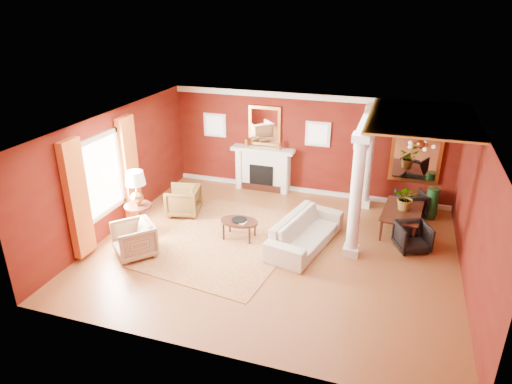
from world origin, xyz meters
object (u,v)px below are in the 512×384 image
(sofa, at_px, (306,227))
(side_table, at_px, (137,192))
(coffee_table, at_px, (239,222))
(armchair_leopard, at_px, (183,199))
(armchair_stripe, at_px, (134,238))
(dining_table, at_px, (403,215))

(sofa, distance_m, side_table, 4.05)
(coffee_table, relative_size, side_table, 0.57)
(armchair_leopard, distance_m, armchair_stripe, 2.24)
(dining_table, bearing_deg, sofa, 129.69)
(sofa, relative_size, coffee_table, 2.62)
(sofa, bearing_deg, side_table, 112.33)
(armchair_stripe, height_order, dining_table, dining_table)
(armchair_leopard, distance_m, side_table, 1.55)
(armchair_leopard, bearing_deg, sofa, 67.29)
(armchair_leopard, bearing_deg, coffee_table, 54.55)
(coffee_table, bearing_deg, dining_table, 23.37)
(dining_table, bearing_deg, coffee_table, 119.13)
(armchair_stripe, bearing_deg, coffee_table, 78.77)
(side_table, bearing_deg, coffee_table, 11.73)
(armchair_stripe, relative_size, side_table, 0.53)
(armchair_stripe, xyz_separation_m, side_table, (-0.44, 0.95, 0.67))
(sofa, relative_size, dining_table, 1.51)
(dining_table, bearing_deg, armchair_leopard, 103.91)
(side_table, bearing_deg, sofa, 9.55)
(coffee_table, xyz_separation_m, dining_table, (3.67, 1.59, 0.02))
(sofa, xyz_separation_m, armchair_leopard, (-3.43, 0.62, -0.05))
(sofa, distance_m, dining_table, 2.54)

